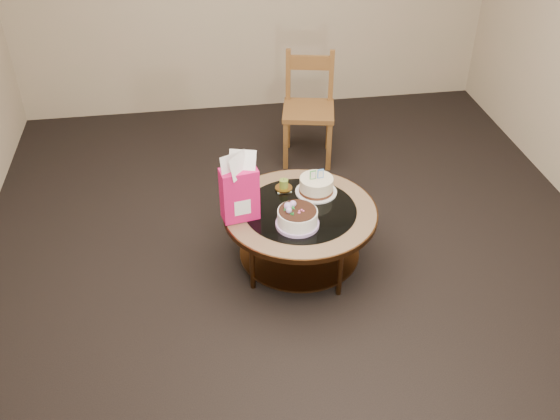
{
  "coord_description": "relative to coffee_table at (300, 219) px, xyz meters",
  "views": [
    {
      "loc": [
        -0.64,
        -3.26,
        2.84
      ],
      "look_at": [
        -0.13,
        0.02,
        0.45
      ],
      "focal_mm": 40.0,
      "sensor_mm": 36.0,
      "label": 1
    }
  ],
  "objects": [
    {
      "name": "ground",
      "position": [
        -0.0,
        0.0,
        -0.38
      ],
      "size": [
        5.0,
        5.0,
        0.0
      ],
      "primitive_type": "plane",
      "color": "black",
      "rests_on": "ground"
    },
    {
      "name": "room_walls",
      "position": [
        -0.0,
        0.0,
        1.16
      ],
      "size": [
        4.52,
        5.02,
        2.61
      ],
      "color": "tan",
      "rests_on": "ground"
    },
    {
      "name": "coffee_table",
      "position": [
        0.0,
        0.0,
        0.0
      ],
      "size": [
        1.02,
        1.02,
        0.46
      ],
      "color": "#503017",
      "rests_on": "ground"
    },
    {
      "name": "decorated_cake",
      "position": [
        -0.05,
        -0.17,
        0.13
      ],
      "size": [
        0.28,
        0.28,
        0.16
      ],
      "rotation": [
        0.0,
        0.0,
        0.12
      ],
      "color": "#B996D4",
      "rests_on": "coffee_table"
    },
    {
      "name": "cream_cake",
      "position": [
        0.14,
        0.18,
        0.14
      ],
      "size": [
        0.28,
        0.28,
        0.18
      ],
      "rotation": [
        0.0,
        0.0,
        0.12
      ],
      "color": "white",
      "rests_on": "coffee_table"
    },
    {
      "name": "gift_bag",
      "position": [
        -0.4,
        -0.02,
        0.31
      ],
      "size": [
        0.25,
        0.2,
        0.46
      ],
      "rotation": [
        0.0,
        0.0,
        0.18
      ],
      "color": "#DB145E",
      "rests_on": "coffee_table"
    },
    {
      "name": "pillar_candle",
      "position": [
        -0.07,
        0.24,
        0.11
      ],
      "size": [
        0.12,
        0.12,
        0.09
      ],
      "rotation": [
        0.0,
        0.0,
        -0.01
      ],
      "color": "#DEC85B",
      "rests_on": "coffee_table"
    },
    {
      "name": "dining_chair",
      "position": [
        0.33,
        1.43,
        0.09
      ],
      "size": [
        0.5,
        0.5,
        0.92
      ],
      "rotation": [
        0.0,
        0.0,
        -0.21
      ],
      "color": "brown",
      "rests_on": "ground"
    }
  ]
}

